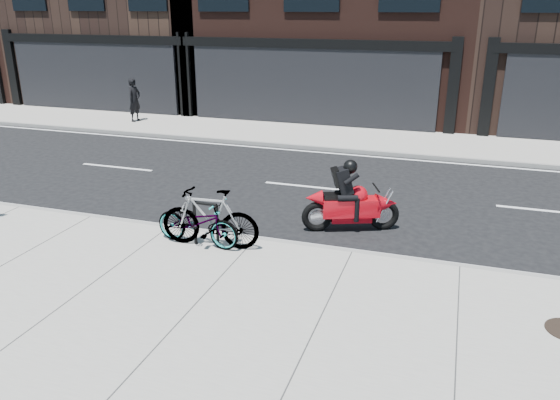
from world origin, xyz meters
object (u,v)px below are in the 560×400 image
(bicycle_front, at_px, (197,222))
(bicycle_rear, at_px, (210,218))
(pedestrian, at_px, (134,100))
(motorcycle, at_px, (355,202))
(bike_rack, at_px, (206,220))

(bicycle_front, relative_size, bicycle_rear, 0.91)
(pedestrian, bearing_deg, bicycle_front, -134.99)
(bicycle_front, xyz_separation_m, bicycle_rear, (0.28, 0.00, 0.12))
(bicycle_front, height_order, motorcycle, motorcycle)
(motorcycle, height_order, pedestrian, pedestrian)
(motorcycle, bearing_deg, bicycle_rear, -162.66)
(bicycle_front, bearing_deg, bike_rack, -84.65)
(bike_rack, xyz_separation_m, bicycle_rear, (0.09, 0.00, 0.06))
(motorcycle, bearing_deg, pedestrian, 120.38)
(bicycle_rear, relative_size, pedestrian, 1.14)
(bicycle_rear, distance_m, motorcycle, 3.20)
(bicycle_rear, height_order, pedestrian, pedestrian)
(motorcycle, bearing_deg, bicycle_front, -165.56)
(bicycle_front, height_order, bicycle_rear, bicycle_rear)
(bike_rack, height_order, bicycle_rear, bicycle_rear)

